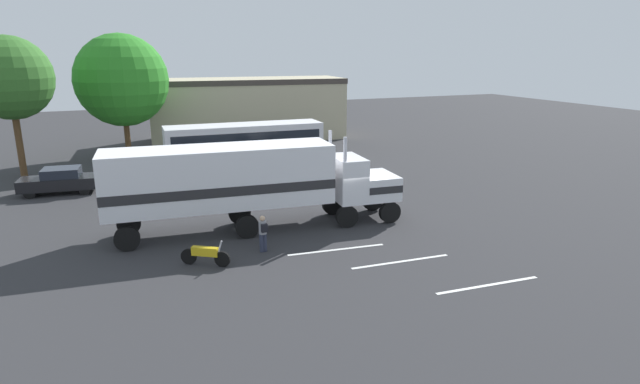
{
  "coord_description": "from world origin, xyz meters",
  "views": [
    {
      "loc": [
        -11.58,
        -22.81,
        8.48
      ],
      "look_at": [
        -1.93,
        0.24,
        1.6
      ],
      "focal_mm": 29.13,
      "sensor_mm": 36.0,
      "label": 1
    }
  ],
  "objects_px": {
    "motorcycle": "(205,254)",
    "tree_left": "(122,80)",
    "parked_car": "(60,180)",
    "person_bystander": "(263,232)",
    "tree_center": "(9,78)",
    "semi_truck": "(244,180)",
    "parked_bus": "(245,143)"
  },
  "relations": [
    {
      "from": "parked_car",
      "to": "tree_left",
      "type": "bearing_deg",
      "value": 65.65
    },
    {
      "from": "motorcycle",
      "to": "person_bystander",
      "type": "bearing_deg",
      "value": 11.7
    },
    {
      "from": "tree_center",
      "to": "person_bystander",
      "type": "bearing_deg",
      "value": -60.14
    },
    {
      "from": "person_bystander",
      "to": "tree_left",
      "type": "bearing_deg",
      "value": 99.94
    },
    {
      "from": "semi_truck",
      "to": "motorcycle",
      "type": "relative_size",
      "value": 7.92
    },
    {
      "from": "parked_car",
      "to": "tree_center",
      "type": "distance_m",
      "value": 8.55
    },
    {
      "from": "parked_car",
      "to": "person_bystander",
      "type": "bearing_deg",
      "value": -58.08
    },
    {
      "from": "motorcycle",
      "to": "tree_left",
      "type": "distance_m",
      "value": 25.04
    },
    {
      "from": "tree_left",
      "to": "tree_center",
      "type": "relative_size",
      "value": 1.03
    },
    {
      "from": "semi_truck",
      "to": "motorcycle",
      "type": "xyz_separation_m",
      "value": [
        -2.61,
        -3.57,
        -2.04
      ]
    },
    {
      "from": "tree_left",
      "to": "tree_center",
      "type": "bearing_deg",
      "value": -149.1
    },
    {
      "from": "tree_left",
      "to": "person_bystander",
      "type": "bearing_deg",
      "value": -80.06
    },
    {
      "from": "tree_center",
      "to": "parked_bus",
      "type": "bearing_deg",
      "value": -16.3
    },
    {
      "from": "semi_truck",
      "to": "tree_center",
      "type": "height_order",
      "value": "tree_center"
    },
    {
      "from": "parked_bus",
      "to": "tree_center",
      "type": "relative_size",
      "value": 1.18
    },
    {
      "from": "person_bystander",
      "to": "tree_center",
      "type": "relative_size",
      "value": 0.17
    },
    {
      "from": "semi_truck",
      "to": "motorcycle",
      "type": "height_order",
      "value": "semi_truck"
    },
    {
      "from": "motorcycle",
      "to": "tree_center",
      "type": "xyz_separation_m",
      "value": [
        -8.65,
        20.11,
        6.18
      ]
    },
    {
      "from": "tree_center",
      "to": "parked_car",
      "type": "bearing_deg",
      "value": -65.53
    },
    {
      "from": "person_bystander",
      "to": "motorcycle",
      "type": "relative_size",
      "value": 0.9
    },
    {
      "from": "parked_bus",
      "to": "motorcycle",
      "type": "bearing_deg",
      "value": -110.3
    },
    {
      "from": "person_bystander",
      "to": "tree_center",
      "type": "height_order",
      "value": "tree_center"
    },
    {
      "from": "parked_bus",
      "to": "tree_left",
      "type": "relative_size",
      "value": 1.14
    },
    {
      "from": "semi_truck",
      "to": "person_bystander",
      "type": "xyz_separation_m",
      "value": [
        -0.02,
        -3.04,
        -1.63
      ]
    },
    {
      "from": "tree_left",
      "to": "tree_center",
      "type": "distance_m",
      "value": 8.25
    },
    {
      "from": "parked_bus",
      "to": "tree_left",
      "type": "bearing_deg",
      "value": 131.32
    },
    {
      "from": "semi_truck",
      "to": "person_bystander",
      "type": "bearing_deg",
      "value": -90.35
    },
    {
      "from": "semi_truck",
      "to": "tree_left",
      "type": "relative_size",
      "value": 1.47
    },
    {
      "from": "semi_truck",
      "to": "parked_bus",
      "type": "height_order",
      "value": "semi_truck"
    },
    {
      "from": "parked_bus",
      "to": "person_bystander",
      "type": "bearing_deg",
      "value": -102.08
    },
    {
      "from": "parked_car",
      "to": "tree_center",
      "type": "relative_size",
      "value": 0.49
    },
    {
      "from": "motorcycle",
      "to": "tree_left",
      "type": "height_order",
      "value": "tree_left"
    }
  ]
}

